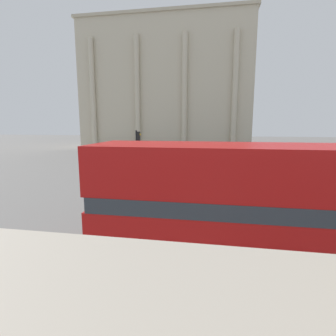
{
  "coord_description": "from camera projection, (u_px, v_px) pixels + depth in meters",
  "views": [
    {
      "loc": [
        -0.25,
        -2.41,
        4.65
      ],
      "look_at": [
        -3.36,
        15.31,
        1.61
      ],
      "focal_mm": 28.0,
      "sensor_mm": 36.0,
      "label": 1
    }
  ],
  "objects": [
    {
      "name": "plaza_building_left",
      "position": [
        169.0,
        88.0,
        51.75
      ],
      "size": [
        31.25,
        16.34,
        23.26
      ],
      "color": "beige",
      "rests_on": "ground_plane"
    },
    {
      "name": "double_decker_bus",
      "position": [
        265.0,
        208.0,
        7.56
      ],
      "size": [
        10.11,
        2.74,
        4.07
      ],
      "rotation": [
        0.0,
        0.0,
        0.01
      ],
      "color": "black",
      "rests_on": "ground_plane"
    },
    {
      "name": "traffic_light_mid",
      "position": [
        138.0,
        150.0,
        19.64
      ],
      "size": [
        0.42,
        0.24,
        4.18
      ],
      "color": "black",
      "rests_on": "ground_plane"
    },
    {
      "name": "pedestrian_blue",
      "position": [
        137.0,
        163.0,
        24.96
      ],
      "size": [
        0.32,
        0.32,
        1.7
      ],
      "rotation": [
        0.0,
        0.0,
        3.91
      ],
      "color": "#282B33",
      "rests_on": "ground_plane"
    },
    {
      "name": "pedestrian_yellow",
      "position": [
        197.0,
        198.0,
        12.91
      ],
      "size": [
        0.32,
        0.32,
        1.77
      ],
      "rotation": [
        0.0,
        0.0,
        5.66
      ],
      "color": "#282B33",
      "rests_on": "ground_plane"
    },
    {
      "name": "traffic_light_near",
      "position": [
        100.0,
        170.0,
        12.5
      ],
      "size": [
        0.42,
        0.24,
        3.77
      ],
      "color": "black",
      "rests_on": "ground_plane"
    },
    {
      "name": "pedestrian_red",
      "position": [
        122.0,
        186.0,
        15.3
      ],
      "size": [
        0.32,
        0.32,
        1.8
      ],
      "rotation": [
        0.0,
        0.0,
        0.65
      ],
      "color": "#282B33",
      "rests_on": "ground_plane"
    },
    {
      "name": "pedestrian_white",
      "position": [
        310.0,
        163.0,
        25.02
      ],
      "size": [
        0.32,
        0.32,
        1.69
      ],
      "rotation": [
        0.0,
        0.0,
        0.71
      ],
      "color": "#282B33",
      "rests_on": "ground_plane"
    }
  ]
}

